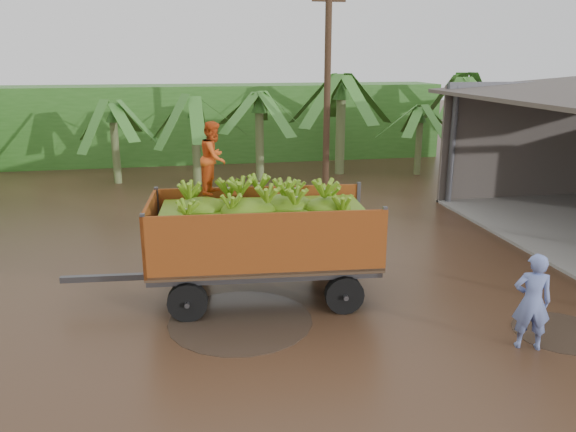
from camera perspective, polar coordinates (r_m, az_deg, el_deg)
name	(u,v)px	position (r m, az deg, el deg)	size (l,w,h in m)	color
ground	(349,274)	(13.33, 6.24, -5.91)	(100.00, 100.00, 0.00)	black
hedge_north	(216,123)	(28.03, -7.38, 9.40)	(22.00, 3.00, 3.60)	#2D661E
banana_trailer	(262,233)	(11.63, -2.65, -1.78)	(6.52, 2.61, 3.66)	#B7541A
man_blue	(532,302)	(10.62, 23.55, -7.97)	(0.64, 0.42, 1.75)	#6779BC
utility_pole	(327,91)	(20.73, 4.00, 12.54)	(1.20, 0.24, 7.33)	#47301E
banana_plants	(205,148)	(19.54, -8.47, 6.81)	(24.45, 20.89, 4.33)	#2D661E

